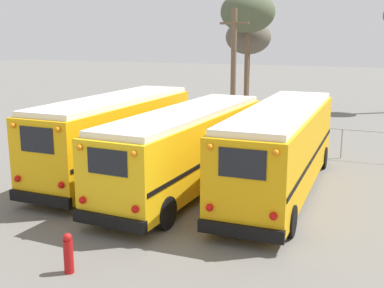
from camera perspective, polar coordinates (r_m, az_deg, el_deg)
The scene contains 9 objects.
ground_plane at distance 18.60m, azimuth -0.44°, elevation -5.15°, with size 160.00×160.00×0.00m, color #66635E.
school_bus_0 at distance 19.89m, azimuth -9.03°, elevation 1.16°, with size 2.51×9.58×3.30m.
school_bus_1 at distance 18.10m, azimuth -0.54°, elevation -0.22°, with size 2.79×10.64×3.02m.
school_bus_2 at distance 17.94m, azimuth 10.51°, elevation -0.29°, with size 2.72×10.80×3.20m.
utility_pole at distance 29.79m, azimuth 4.93°, elevation 8.95°, with size 1.80×0.33×7.33m.
bare_tree_0 at distance 35.26m, azimuth 6.63°, elevation 15.19°, with size 3.85×3.85×8.79m.
bare_tree_1 at distance 38.62m, azimuth 6.69°, elevation 12.40°, with size 3.53×3.53×6.95m.
fence_line at distance 24.74m, azimuth 6.02°, elevation 1.62°, with size 14.75×0.06×1.42m.
fire_hydrant at distance 12.40m, azimuth -14.44°, elevation -12.39°, with size 0.24×0.24×1.03m.
Camera 1 is at (7.05, -16.24, 5.69)m, focal length 45.00 mm.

